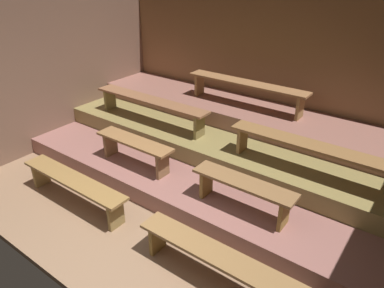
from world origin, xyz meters
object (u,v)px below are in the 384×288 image
(bench_floor_right, at_px, (217,259))
(bench_upper_center, at_px, (246,86))
(bench_lower_left, at_px, (134,146))
(bench_middle_left, at_px, (150,103))
(bench_floor_left, at_px, (73,183))
(bench_lower_right, at_px, (243,188))
(bench_middle_right, at_px, (313,150))

(bench_floor_right, xyz_separation_m, bench_upper_center, (-1.36, 2.96, 0.84))
(bench_lower_left, distance_m, bench_upper_center, 2.21)
(bench_floor_right, bearing_deg, bench_middle_left, 144.31)
(bench_floor_left, height_order, bench_lower_right, bench_lower_right)
(bench_middle_left, bearing_deg, bench_floor_right, -35.69)
(bench_middle_right, relative_size, bench_upper_center, 1.06)
(bench_middle_right, height_order, bench_upper_center, bench_upper_center)
(bench_floor_left, distance_m, bench_lower_right, 2.37)
(bench_middle_left, xyz_separation_m, bench_upper_center, (1.29, 1.06, 0.27))
(bench_floor_right, bearing_deg, bench_upper_center, 114.64)
(bench_lower_right, distance_m, bench_middle_left, 2.59)
(bench_middle_right, distance_m, bench_upper_center, 1.95)
(bench_middle_left, distance_m, bench_upper_center, 1.69)
(bench_floor_right, height_order, bench_middle_right, bench_middle_right)
(bench_lower_left, height_order, bench_middle_left, bench_middle_left)
(bench_floor_right, relative_size, bench_middle_right, 0.81)
(bench_upper_center, bearing_deg, bench_lower_right, -60.90)
(bench_floor_left, xyz_separation_m, bench_middle_right, (2.65, 1.90, 0.56))
(bench_lower_right, bearing_deg, bench_floor_left, -155.53)
(bench_upper_center, bearing_deg, bench_middle_right, -33.29)
(bench_floor_left, bearing_deg, bench_floor_right, 0.00)
(bench_lower_right, bearing_deg, bench_floor_right, -75.46)
(bench_floor_right, height_order, bench_lower_right, bench_lower_right)
(bench_middle_left, height_order, bench_upper_center, bench_upper_center)
(bench_floor_left, relative_size, bench_floor_right, 1.00)
(bench_floor_left, distance_m, bench_middle_left, 2.00)
(bench_lower_left, height_order, bench_lower_right, same)
(bench_floor_left, xyz_separation_m, bench_upper_center, (1.04, 2.96, 0.84))
(bench_floor_right, relative_size, bench_middle_left, 0.81)
(bench_floor_left, height_order, bench_floor_right, same)
(bench_middle_left, bearing_deg, bench_middle_right, 0.00)
(bench_lower_left, height_order, bench_upper_center, bench_upper_center)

